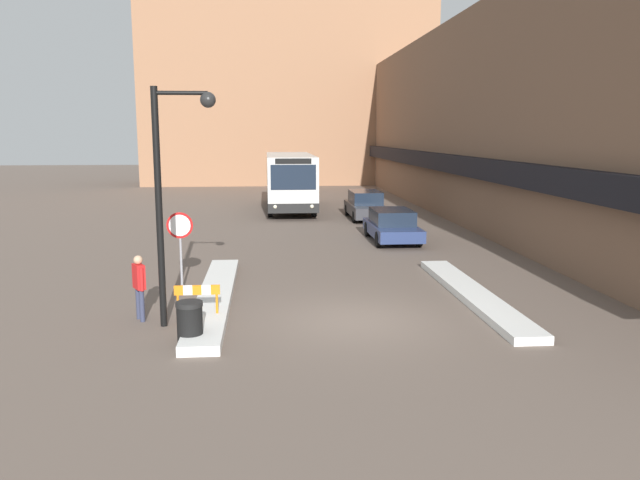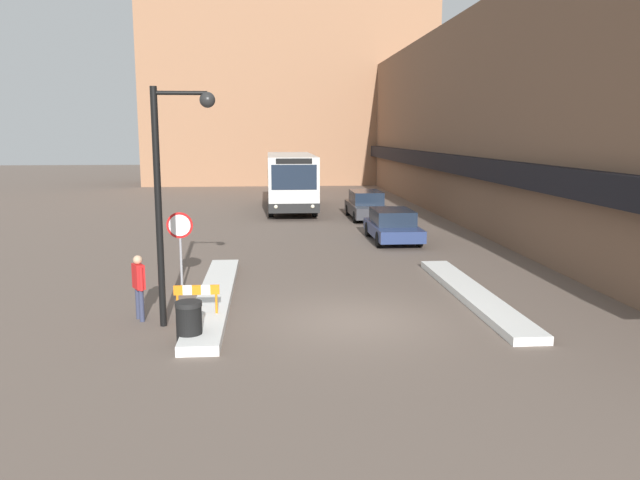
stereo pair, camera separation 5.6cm
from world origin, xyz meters
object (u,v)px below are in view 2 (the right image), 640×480
(construction_barricade, at_px, (197,296))
(city_bus, at_px, (291,180))
(parked_car_back, at_px, (366,205))
(pedestrian, at_px, (139,281))
(stop_sign, at_px, (180,234))
(parked_car_front, at_px, (393,225))
(street_lamp, at_px, (171,178))
(trash_bin, at_px, (189,323))

(construction_barricade, bearing_deg, city_bus, 82.11)
(parked_car_back, xyz_separation_m, pedestrian, (-8.49, -18.04, 0.24))
(stop_sign, distance_m, construction_barricade, 3.51)
(parked_car_front, bearing_deg, pedestrian, -128.12)
(stop_sign, relative_size, street_lamp, 0.41)
(street_lamp, xyz_separation_m, construction_barricade, (0.48, 0.19, -2.87))
(pedestrian, height_order, trash_bin, pedestrian)
(street_lamp, bearing_deg, pedestrian, 151.60)
(parked_car_back, xyz_separation_m, street_lamp, (-7.53, -18.56, 2.79))
(parked_car_back, relative_size, pedestrian, 2.96)
(city_bus, distance_m, parked_car_front, 12.15)
(street_lamp, relative_size, construction_barricade, 5.10)
(city_bus, xyz_separation_m, parked_car_front, (3.93, -11.44, -1.11))
(street_lamp, bearing_deg, stop_sign, 95.41)
(street_lamp, bearing_deg, trash_bin, -70.84)
(construction_barricade, bearing_deg, parked_car_back, 68.98)
(parked_car_back, bearing_deg, construction_barricade, -111.02)
(parked_car_front, xyz_separation_m, pedestrian, (-8.49, -10.82, 0.29))
(parked_car_back, xyz_separation_m, stop_sign, (-7.86, -15.11, 0.94))
(trash_bin, bearing_deg, pedestrian, 127.20)
(pedestrian, bearing_deg, city_bus, 140.17)
(city_bus, distance_m, trash_bin, 24.38)
(pedestrian, bearing_deg, parked_car_back, 126.55)
(parked_car_front, height_order, pedestrian, pedestrian)
(stop_sign, distance_m, pedestrian, 3.08)
(parked_car_front, relative_size, street_lamp, 0.79)
(parked_car_front, bearing_deg, stop_sign, -134.90)
(pedestrian, bearing_deg, street_lamp, 33.35)
(city_bus, xyz_separation_m, construction_barricade, (-3.13, -22.58, -1.13))
(street_lamp, bearing_deg, parked_car_back, 67.90)
(city_bus, relative_size, pedestrian, 6.25)
(parked_car_back, bearing_deg, street_lamp, -112.10)
(stop_sign, xyz_separation_m, pedestrian, (-0.63, -2.93, -0.70))
(parked_car_back, distance_m, pedestrian, 19.94)
(trash_bin, bearing_deg, street_lamp, 109.16)
(parked_car_front, bearing_deg, trash_bin, -119.06)
(parked_car_back, distance_m, street_lamp, 20.22)
(street_lamp, height_order, trash_bin, street_lamp)
(city_bus, xyz_separation_m, stop_sign, (-3.93, -19.33, -0.11))
(city_bus, relative_size, trash_bin, 10.74)
(parked_car_front, xyz_separation_m, stop_sign, (-7.86, -7.89, 0.99))
(stop_sign, xyz_separation_m, street_lamp, (0.33, -3.45, 1.85))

